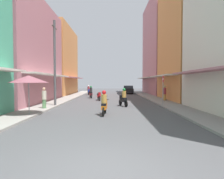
% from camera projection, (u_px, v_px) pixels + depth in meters
% --- Properties ---
extents(ground_plane, '(85.14, 85.14, 0.00)m').
position_uv_depth(ground_plane, '(110.00, 103.00, 20.10)').
color(ground_plane, '#4C4C4F').
extents(sidewalk_left, '(2.01, 46.70, 0.12)m').
position_uv_depth(sidewalk_left, '(57.00, 102.00, 20.11)').
color(sidewalk_left, '#9E9991').
rests_on(sidewalk_left, ground).
extents(sidewalk_right, '(2.01, 46.70, 0.12)m').
position_uv_depth(sidewalk_right, '(163.00, 102.00, 20.09)').
color(sidewalk_right, gray).
rests_on(sidewalk_right, ground).
extents(building_left_mid, '(7.05, 12.28, 10.11)m').
position_uv_depth(building_left_mid, '(17.00, 53.00, 19.85)').
color(building_left_mid, '#B7727F').
rests_on(building_left_mid, ground).
extents(building_left_far, '(7.05, 11.39, 10.84)m').
position_uv_depth(building_left_far, '(54.00, 62.00, 32.38)').
color(building_left_far, '#D88C4C').
rests_on(building_left_far, ground).
extents(building_right_mid, '(7.05, 9.19, 14.54)m').
position_uv_depth(building_right_mid, '(194.00, 36.00, 22.21)').
color(building_right_mid, '#D88C4C').
rests_on(building_right_mid, ground).
extents(building_right_far, '(7.05, 12.54, 15.73)m').
position_uv_depth(building_right_far, '(166.00, 48.00, 33.57)').
color(building_right_far, '#B7727F').
rests_on(building_right_far, ground).
extents(motorbike_orange, '(0.55, 1.81, 1.58)m').
position_uv_depth(motorbike_orange, '(105.00, 104.00, 12.57)').
color(motorbike_orange, black).
rests_on(motorbike_orange, ground).
extents(motorbike_maroon, '(0.66, 1.78, 1.58)m').
position_uv_depth(motorbike_maroon, '(91.00, 93.00, 25.63)').
color(motorbike_maroon, black).
rests_on(motorbike_maroon, ground).
extents(motorbike_black, '(0.78, 1.73, 1.58)m').
position_uv_depth(motorbike_black, '(124.00, 98.00, 17.07)').
color(motorbike_black, black).
rests_on(motorbike_black, ground).
extents(motorbike_red, '(0.64, 1.78, 0.96)m').
position_uv_depth(motorbike_red, '(99.00, 96.00, 22.51)').
color(motorbike_red, black).
rests_on(motorbike_red, ground).
extents(motorbike_blue, '(0.62, 1.79, 1.58)m').
position_uv_depth(motorbike_blue, '(89.00, 91.00, 31.81)').
color(motorbike_blue, black).
rests_on(motorbike_blue, ground).
extents(parked_car, '(1.97, 4.18, 1.45)m').
position_uv_depth(parked_car, '(129.00, 89.00, 35.46)').
color(parked_car, black).
rests_on(parked_car, ground).
extents(pedestrian_crossing, '(0.34, 0.34, 1.69)m').
position_uv_depth(pedestrian_crossing, '(45.00, 99.00, 14.89)').
color(pedestrian_crossing, '#598C59').
rests_on(pedestrian_crossing, ground).
extents(pedestrian_midway, '(0.44, 0.44, 1.76)m').
position_uv_depth(pedestrian_midway, '(165.00, 92.00, 21.20)').
color(pedestrian_midway, '#BF8C3F').
rests_on(pedestrian_midway, ground).
extents(vendor_umbrella, '(2.35, 2.35, 2.51)m').
position_uv_depth(vendor_umbrella, '(29.00, 79.00, 11.98)').
color(vendor_umbrella, '#99999E').
rests_on(vendor_umbrella, ground).
extents(utility_pole, '(0.20, 1.20, 7.30)m').
position_uv_depth(utility_pole, '(55.00, 63.00, 16.78)').
color(utility_pole, '#4C4C4F').
rests_on(utility_pole, ground).
extents(street_sign_no_entry, '(0.07, 0.60, 2.65)m').
position_uv_depth(street_sign_no_entry, '(163.00, 86.00, 16.72)').
color(street_sign_no_entry, gray).
rests_on(street_sign_no_entry, ground).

